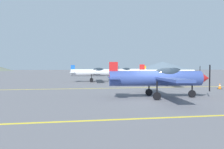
{
  "coord_description": "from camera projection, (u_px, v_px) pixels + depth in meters",
  "views": [
    {
      "loc": [
        -5.1,
        -12.86,
        2.09
      ],
      "look_at": [
        -0.86,
        14.0,
        1.2
      ],
      "focal_mm": 33.16,
      "sensor_mm": 36.0,
      "label": 1
    }
  ],
  "objects": [
    {
      "name": "airplane_mid",
      "position": [
        169.0,
        74.0,
        24.63
      ],
      "size": [
        7.27,
        8.28,
        2.48
      ],
      "color": "silver",
      "rests_on": "ground_plane"
    },
    {
      "name": "airplane_back",
      "position": [
        129.0,
        71.0,
        39.19
      ],
      "size": [
        7.25,
        8.32,
        2.48
      ],
      "color": "white",
      "rests_on": "ground_plane"
    },
    {
      "name": "apron_line_far",
      "position": [
        129.0,
        88.0,
        21.41
      ],
      "size": [
        80.0,
        0.16,
        0.01
      ],
      "primitive_type": "cube",
      "color": "yellow",
      "rests_on": "ground_plane"
    },
    {
      "name": "traffic_cone_front",
      "position": [
        220.0,
        86.0,
        20.29
      ],
      "size": [
        0.36,
        0.36,
        0.59
      ],
      "color": "black",
      "rests_on": "ground_plane"
    },
    {
      "name": "apron_line_near",
      "position": [
        200.0,
        116.0,
        8.86
      ],
      "size": [
        80.0,
        0.16,
        0.01
      ],
      "primitive_type": "cube",
      "color": "yellow",
      "rests_on": "ground_plane"
    },
    {
      "name": "hill_centerleft",
      "position": [
        163.0,
        66.0,
        175.67
      ],
      "size": [
        52.61,
        52.61,
        7.32
      ],
      "primitive_type": "cone",
      "color": "slate",
      "rests_on": "ground_plane"
    },
    {
      "name": "airplane_near",
      "position": [
        159.0,
        78.0,
        14.28
      ],
      "size": [
        7.23,
        8.31,
        2.48
      ],
      "color": "#33478C",
      "rests_on": "ground_plane"
    },
    {
      "name": "airplane_far",
      "position": [
        95.0,
        72.0,
        30.62
      ],
      "size": [
        7.21,
        8.3,
        2.48
      ],
      "color": "silver",
      "rests_on": "ground_plane"
    },
    {
      "name": "ground_plane",
      "position": [
        158.0,
        100.0,
        13.55
      ],
      "size": [
        400.0,
        400.0,
        0.0
      ],
      "primitive_type": "plane",
      "color": "slate"
    }
  ]
}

